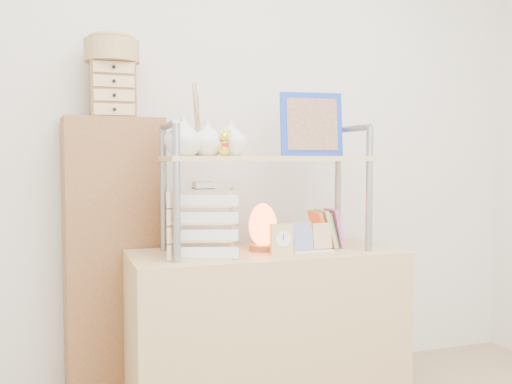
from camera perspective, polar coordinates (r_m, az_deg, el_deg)
desk at (r=2.64m, az=1.02°, el=-13.99°), size 1.20×0.50×0.75m
cabinet at (r=2.79m, az=-13.95°, el=-6.78°), size 0.47×0.27×1.35m
hutch at (r=2.49m, az=-1.09°, el=4.03°), size 0.90×0.34×0.72m
letter_tray at (r=2.42m, az=-5.31°, el=-3.45°), size 0.32×0.31×0.31m
salt_lamp at (r=2.55m, az=0.67°, el=-3.46°), size 0.14×0.13×0.21m
desk_clock at (r=2.44m, az=2.57°, el=-4.76°), size 0.10×0.05×0.13m
postcard_stand at (r=2.54m, az=5.68°, el=-5.10°), size 0.19×0.05×0.13m
drawer_chest at (r=2.74m, az=-14.15°, el=9.85°), size 0.20×0.16×0.25m
woven_basket at (r=2.77m, az=-14.21°, el=13.45°), size 0.25×0.25×0.10m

